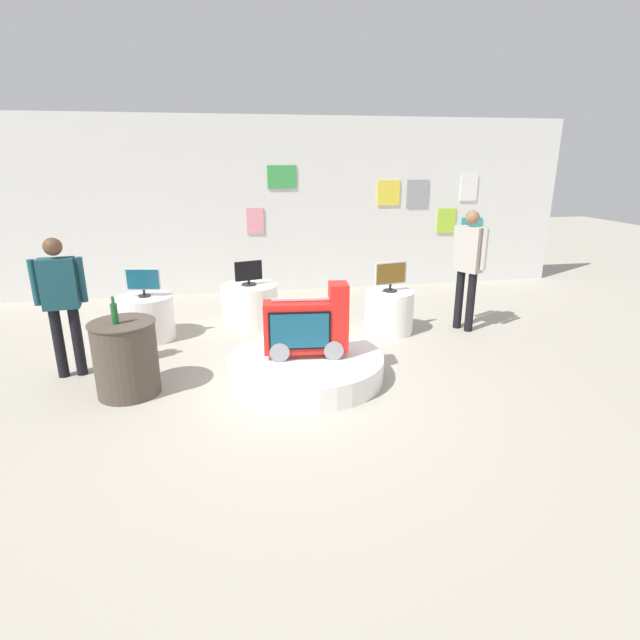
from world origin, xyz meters
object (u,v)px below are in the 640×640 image
Objects in this scene: main_display_pedestal at (306,367)px; tv_on_center_rear at (248,273)px; tv_on_right_rear at (391,275)px; side_table_round at (126,358)px; bottle_on_side_table at (114,313)px; shopper_browsing_rear at (61,298)px; novelty_firetruck_tv at (307,328)px; display_pedestal_center_rear at (250,305)px; shopper_browsing_near_truck at (468,261)px; display_pedestal_right_rear at (389,312)px; tv_on_left_rear at (143,281)px; display_pedestal_left_rear at (147,318)px.

tv_on_center_rear reaches higher than main_display_pedestal.
tv_on_center_rear is (-0.54, 2.14, 0.67)m from main_display_pedestal.
tv_on_right_rear reaches higher than tv_on_center_rear.
bottle_on_side_table is (-0.04, -0.05, 0.52)m from side_table_round.
main_display_pedestal is 3.62× the size of tv_on_right_rear.
bottle_on_side_table is at bearing -43.67° from shopper_browsing_rear.
novelty_firetruck_tv is 1.14× the size of display_pedestal_center_rear.
shopper_browsing_near_truck reaches higher than side_table_round.
novelty_firetruck_tv reaches higher than display_pedestal_right_rear.
display_pedestal_right_rear is (1.44, 1.40, -0.31)m from novelty_firetruck_tv.
display_pedestal_center_rear is 2.76m from bottle_on_side_table.
bottle_on_side_table reaches higher than tv_on_center_rear.
tv_on_left_rear is 3.48m from tv_on_right_rear.
display_pedestal_center_rear is at bearing 15.47° from display_pedestal_left_rear.
tv_on_right_rear is 1.70× the size of bottle_on_side_table.
tv_on_right_rear is (3.46, -0.35, 0.55)m from display_pedestal_left_rear.
tv_on_right_rear is 4.25m from shopper_browsing_rear.
tv_on_right_rear is (3.46, -0.35, 0.01)m from tv_on_left_rear.
main_display_pedestal is 0.48m from novelty_firetruck_tv.
novelty_firetruck_tv is (0.02, -0.01, 0.48)m from main_display_pedestal.
tv_on_right_rear reaches higher than display_pedestal_center_rear.
display_pedestal_right_rear is at bearing -20.67° from tv_on_center_rear.
tv_on_right_rear is at bearing -20.89° from display_pedestal_center_rear.
novelty_firetruck_tv is at bearing -12.12° from shopper_browsing_rear.
shopper_browsing_near_truck is (2.58, 1.31, 0.42)m from novelty_firetruck_tv.
shopper_browsing_near_truck is at bearing -15.01° from display_pedestal_center_rear.
display_pedestal_left_rear is 1.94m from bottle_on_side_table.
tv_on_right_rear is at bearing -20.78° from tv_on_center_rear.
bottle_on_side_table reaches higher than tv_on_right_rear.
bottle_on_side_table is at bearing -163.16° from shopper_browsing_near_truck.
tv_on_right_rear is at bearing 10.92° from shopper_browsing_rear.
tv_on_right_rear is at bearing 22.59° from side_table_round.
novelty_firetruck_tv reaches higher than tv_on_right_rear.
tv_on_center_rear is at bearing 56.49° from bottle_on_side_table.
main_display_pedestal is at bearing -153.32° from shopper_browsing_near_truck.
novelty_firetruck_tv is 0.60× the size of shopper_browsing_rear.
shopper_browsing_rear reaches higher than display_pedestal_left_rear.
tv_on_center_rear is at bearing 104.11° from main_display_pedestal.
novelty_firetruck_tv is at bearing -135.93° from tv_on_right_rear.
side_table_round is at bearing -123.26° from display_pedestal_center_rear.
tv_on_left_rear is 0.58× the size of side_table_round.
side_table_round is at bearing -178.78° from main_display_pedestal.
novelty_firetruck_tv is 2.69m from display_pedestal_left_rear.
tv_on_left_rear is at bearing -164.50° from tv_on_center_rear.
display_pedestal_center_rear is 2.07× the size of tv_on_center_rear.
display_pedestal_right_rear reaches higher than main_display_pedestal.
display_pedestal_center_rear is 0.50m from tv_on_center_rear.
bottle_on_side_table is (-3.47, -1.48, 0.08)m from tv_on_right_rear.
display_pedestal_center_rear is 2.62m from side_table_round.
main_display_pedestal is 4.34× the size of tv_on_center_rear.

